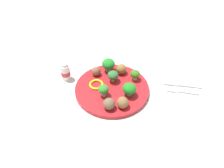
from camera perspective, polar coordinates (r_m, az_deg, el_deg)
ground_plane at (r=0.98m, az=-0.00°, el=-1.53°), size 4.00×4.00×0.00m
plate at (r=0.97m, az=-0.00°, el=-1.20°), size 0.28×0.28×0.02m
broccoli_floret_near_rim at (r=0.99m, az=5.14°, el=2.16°), size 0.04×0.04×0.04m
broccoli_floret_center at (r=0.92m, az=3.86°, el=-1.08°), size 0.05×0.05×0.05m
broccoli_floret_back_right at (r=0.97m, az=0.17°, el=1.92°), size 0.04×0.04×0.05m
broccoli_floret_far_rim at (r=1.02m, az=-0.80°, el=4.43°), size 0.05×0.05×0.06m
broccoli_floret_back_left at (r=0.92m, az=-1.90°, el=-1.27°), size 0.04×0.04×0.05m
meatball_back_right at (r=0.88m, az=-0.84°, el=-4.41°), size 0.04×0.04×0.04m
meatball_front_right at (r=0.89m, az=2.39°, el=-4.14°), size 0.04×0.04×0.04m
meatball_center at (r=1.02m, az=2.06°, el=3.35°), size 0.04×0.04×0.04m
meatball_far_rim at (r=1.01m, az=-3.57°, el=2.85°), size 0.04×0.04×0.04m
pepper_ring_mid_left at (r=0.98m, az=-3.52°, el=-0.10°), size 0.06×0.06×0.01m
napkin at (r=1.02m, az=15.43°, el=-1.07°), size 0.17×0.13×0.01m
fork at (r=1.00m, az=15.10°, el=-1.52°), size 0.12×0.03×0.01m
knife at (r=1.03m, az=15.02°, el=-0.12°), size 0.15×0.03×0.01m
yogurt_bottle at (r=1.02m, az=-10.30°, el=2.65°), size 0.04×0.04×0.07m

